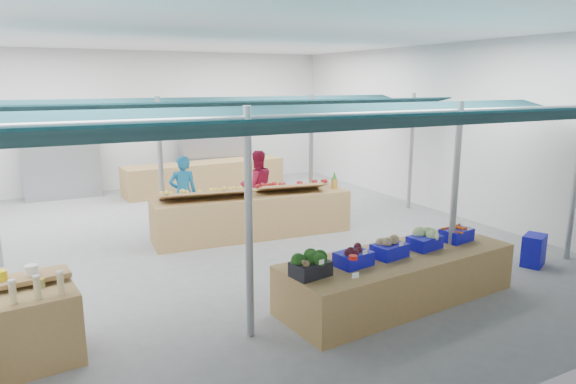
% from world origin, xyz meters
% --- Properties ---
extents(floor, '(13.00, 13.00, 0.00)m').
position_xyz_m(floor, '(0.00, 0.00, 0.00)').
color(floor, slate).
rests_on(floor, ground).
extents(hall, '(13.00, 13.00, 13.00)m').
position_xyz_m(hall, '(0.00, 1.44, 2.65)').
color(hall, silver).
rests_on(hall, ground).
extents(pole_grid, '(10.00, 4.60, 3.00)m').
position_xyz_m(pole_grid, '(0.75, -1.75, 1.81)').
color(pole_grid, gray).
rests_on(pole_grid, floor).
extents(awnings, '(9.50, 7.08, 0.30)m').
position_xyz_m(awnings, '(0.75, -1.75, 2.78)').
color(awnings, black).
rests_on(awnings, pole_grid).
extents(back_shelving_left, '(2.00, 0.50, 2.00)m').
position_xyz_m(back_shelving_left, '(-2.50, 6.00, 1.00)').
color(back_shelving_left, '#B23F33').
rests_on(back_shelving_left, floor).
extents(back_shelving_right, '(2.00, 0.50, 2.00)m').
position_xyz_m(back_shelving_right, '(2.00, 6.00, 1.00)').
color(back_shelving_right, '#B23F33').
rests_on(back_shelving_right, floor).
extents(veg_counter, '(3.88, 1.58, 0.74)m').
position_xyz_m(veg_counter, '(1.44, -4.02, 0.37)').
color(veg_counter, olive).
rests_on(veg_counter, floor).
extents(fruit_counter, '(4.31, 1.34, 0.91)m').
position_xyz_m(fruit_counter, '(0.83, 0.10, 0.45)').
color(fruit_counter, olive).
rests_on(fruit_counter, floor).
extents(far_counter, '(4.97, 1.31, 0.89)m').
position_xyz_m(far_counter, '(1.44, 5.08, 0.44)').
color(far_counter, olive).
rests_on(far_counter, floor).
extents(crate_stack, '(0.57, 0.50, 0.57)m').
position_xyz_m(crate_stack, '(4.61, -3.94, 0.29)').
color(crate_stack, '#0F0FAA').
rests_on(crate_stack, floor).
extents(vendor_left, '(0.65, 0.45, 1.70)m').
position_xyz_m(vendor_left, '(-0.37, 1.20, 0.85)').
color(vendor_left, '#1869A0').
rests_on(vendor_left, floor).
extents(vendor_right, '(0.87, 0.71, 1.70)m').
position_xyz_m(vendor_right, '(1.43, 1.20, 0.85)').
color(vendor_right, maroon).
rests_on(vendor_right, floor).
extents(crate_broccoli, '(0.55, 0.44, 0.35)m').
position_xyz_m(crate_broccoli, '(-0.18, -4.16, 0.89)').
color(crate_broccoli, black).
rests_on(crate_broccoli, veg_counter).
extents(crate_beets, '(0.55, 0.44, 0.29)m').
position_xyz_m(crate_beets, '(0.55, -4.09, 0.87)').
color(crate_beets, '#0F0FAA').
rests_on(crate_beets, veg_counter).
extents(crate_celeriac, '(0.55, 0.44, 0.31)m').
position_xyz_m(crate_celeriac, '(1.23, -4.03, 0.88)').
color(crate_celeriac, '#0F0FAA').
rests_on(crate_celeriac, veg_counter).
extents(crate_cabbage, '(0.55, 0.44, 0.35)m').
position_xyz_m(crate_cabbage, '(1.96, -3.97, 0.89)').
color(crate_cabbage, '#0F0FAA').
rests_on(crate_cabbage, veg_counter).
extents(crate_carrots, '(0.55, 0.44, 0.29)m').
position_xyz_m(crate_carrots, '(2.70, -3.91, 0.85)').
color(crate_carrots, '#0F0FAA').
rests_on(crate_carrots, veg_counter).
extents(sparrow, '(0.12, 0.09, 0.11)m').
position_xyz_m(sparrow, '(-0.34, -4.30, 0.98)').
color(sparrow, brown).
rests_on(sparrow, crate_broccoli).
extents(pole_ribbon, '(0.12, 0.12, 0.28)m').
position_xyz_m(pole_ribbon, '(0.15, -4.66, 1.08)').
color(pole_ribbon, red).
rests_on(pole_ribbon, pole_grid).
extents(apple_heap_yellow, '(1.99, 0.99, 0.27)m').
position_xyz_m(apple_heap_yellow, '(-0.18, 0.08, 1.07)').
color(apple_heap_yellow, '#997247').
rests_on(apple_heap_yellow, fruit_counter).
extents(apple_heap_red, '(1.59, 0.93, 0.27)m').
position_xyz_m(apple_heap_red, '(1.68, -0.07, 1.07)').
color(apple_heap_red, '#997247').
rests_on(apple_heap_red, fruit_counter).
extents(pineapple, '(0.14, 0.14, 0.39)m').
position_xyz_m(pineapple, '(2.73, -0.16, 1.09)').
color(pineapple, '#8C6019').
rests_on(pineapple, fruit_counter).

